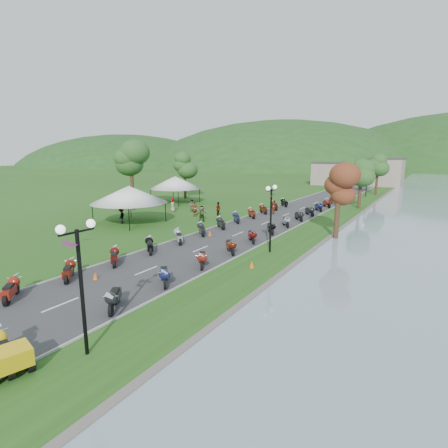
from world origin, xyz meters
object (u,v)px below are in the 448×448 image
Objects in this scene: pedestrian_a at (195,216)px; pedestrian_b at (192,211)px; vendor_tent_main at (130,205)px; pedestrian_c at (122,224)px; streetlamp_near at (82,291)px; yellow_trike at (3,352)px.

pedestrian_b is at bearing 73.17° from pedestrian_a.
vendor_tent_main is 2.19m from pedestrian_c.
pedestrian_c is (-1.71, -10.18, 0.00)m from pedestrian_b.
streetlamp_near is at bearing -121.47° from pedestrian_a.
pedestrian_c is at bearing -36.35° from yellow_trike.
streetlamp_near is 32.48m from pedestrian_b.
vendor_tent_main is at bearing 132.56° from streetlamp_near.
yellow_trike is at bearing 119.72° from pedestrian_b.
vendor_tent_main is 3.48× the size of pedestrian_b.
pedestrian_a is (3.51, 6.90, -2.00)m from vendor_tent_main.
yellow_trike reaches higher than pedestrian_b.
streetlamp_near is 25.36m from pedestrian_c.
yellow_trike is 0.50× the size of vendor_tent_main.
yellow_trike is 1.76× the size of pedestrian_b.
yellow_trike is at bearing -53.47° from vendor_tent_main.
streetlamp_near is 3.03× the size of pedestrian_a.
vendor_tent_main reaches higher than yellow_trike.
streetlamp_near is at bearing 124.10° from pedestrian_b.
yellow_trike is at bearing -126.31° from pedestrian_a.
streetlamp_near is 25.18m from vendor_tent_main.
pedestrian_a is 3.69m from pedestrian_b.
pedestrian_b is 0.92× the size of pedestrian_c.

